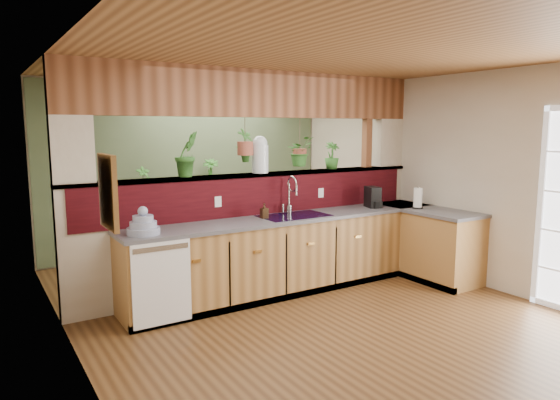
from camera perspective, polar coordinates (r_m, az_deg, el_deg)
ground at (r=5.23m, az=5.34°, el=-13.43°), size 4.60×7.00×0.01m
ceiling at (r=4.90m, az=5.77°, el=16.09°), size 4.60×7.00×0.01m
wall_back at (r=7.94m, az=-10.10°, el=3.60°), size 4.60×0.02×2.60m
wall_left at (r=3.95m, az=-21.92°, el=-1.51°), size 0.02×7.00×2.60m
wall_right at (r=6.55m, az=21.69°, el=2.17°), size 0.02×7.00×2.60m
pass_through_partition at (r=6.04m, az=-2.08°, el=1.24°), size 4.60×0.21×2.60m
pass_through_ledge at (r=6.01m, az=-2.34°, el=2.92°), size 4.60×0.21×0.04m
header_beam at (r=5.99m, az=-2.40°, el=12.05°), size 4.60×0.15×0.55m
sage_backwall at (r=7.93m, az=-10.04°, el=3.59°), size 4.55×0.02×2.55m
countertop at (r=6.24m, az=6.65°, el=-5.53°), size 4.14×1.52×0.90m
dishwasher at (r=4.97m, az=-13.35°, el=-9.21°), size 0.58×0.03×0.82m
navy_sink at (r=5.90m, az=1.61°, el=-2.56°), size 0.82×0.50×0.18m
framed_print at (r=3.14m, az=-19.02°, el=0.88°), size 0.04×0.35×0.45m
faucet at (r=6.01m, az=1.23°, el=0.78°), size 0.20×0.20×0.46m
dish_stack at (r=5.02m, az=-15.36°, el=-2.86°), size 0.32×0.32×0.28m
soap_dispenser at (r=5.71m, az=-1.81°, el=-1.25°), size 0.08×0.08×0.17m
coffee_maker at (r=6.59m, az=10.59°, el=0.24°), size 0.14×0.24×0.27m
paper_towel at (r=6.63m, az=15.48°, el=0.16°), size 0.13×0.13×0.28m
glass_jar at (r=5.99m, az=-2.29°, el=5.23°), size 0.20×0.20×0.44m
ledge_plant_left at (r=5.59m, az=-10.59°, el=5.17°), size 0.33×0.29×0.50m
ledge_plant_right at (r=6.60m, az=5.93°, el=5.08°), size 0.22×0.22×0.35m
hanging_plant_a at (r=5.89m, az=-4.02°, el=7.51°), size 0.25×0.21×0.52m
hanging_plant_b at (r=6.29m, az=2.27°, el=7.03°), size 0.38×0.34×0.53m
shelving_console at (r=7.71m, az=-11.35°, el=-2.58°), size 1.55×0.77×1.00m
shelf_plant_a at (r=7.44m, az=-15.34°, el=2.27°), size 0.21×0.15×0.38m
shelf_plant_b at (r=7.81m, az=-7.94°, el=3.01°), size 0.33×0.33×0.45m
floor_plant at (r=7.07m, az=-2.33°, el=-4.17°), size 0.74×0.65×0.82m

